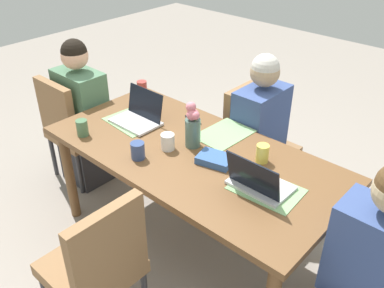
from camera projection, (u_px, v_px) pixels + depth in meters
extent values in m
plane|color=gray|center=(192.00, 242.00, 2.94)|extent=(10.00, 10.00, 0.00)
cube|color=brown|center=(192.00, 154.00, 2.56)|extent=(1.85, 0.90, 0.04)
cylinder|color=brown|center=(69.00, 176.00, 3.01)|extent=(0.07, 0.07, 0.71)
cylinder|color=brown|center=(146.00, 137.00, 3.47)|extent=(0.07, 0.07, 0.71)
cylinder|color=brown|center=(339.00, 234.00, 2.50)|extent=(0.07, 0.07, 0.71)
cube|color=olive|center=(262.00, 152.00, 3.17)|extent=(0.44, 0.44, 0.08)
cube|color=olive|center=(243.00, 113.00, 3.14)|extent=(0.06, 0.42, 0.45)
cylinder|color=#333338|center=(293.00, 176.00, 3.30)|extent=(0.04, 0.04, 0.37)
cylinder|color=#333338|center=(266.00, 198.00, 3.06)|extent=(0.04, 0.04, 0.37)
cylinder|color=#333338|center=(253.00, 158.00, 3.52)|extent=(0.04, 0.04, 0.37)
cylinder|color=#333338|center=(225.00, 178.00, 3.28)|extent=(0.04, 0.04, 0.37)
cube|color=#2D2D33|center=(255.00, 176.00, 3.23)|extent=(0.36, 0.34, 0.45)
cube|color=#384C84|center=(260.00, 121.00, 2.98)|extent=(0.24, 0.40, 0.50)
sphere|color=tan|center=(265.00, 72.00, 2.79)|extent=(0.20, 0.20, 0.20)
sphere|color=beige|center=(265.00, 68.00, 2.77)|extent=(0.19, 0.19, 0.19)
cube|color=olive|center=(82.00, 132.00, 3.43)|extent=(0.44, 0.44, 0.08)
cube|color=olive|center=(56.00, 111.00, 3.18)|extent=(0.42, 0.06, 0.45)
cylinder|color=#333338|center=(91.00, 139.00, 3.78)|extent=(0.04, 0.04, 0.37)
cylinder|color=#333338|center=(118.00, 154.00, 3.56)|extent=(0.04, 0.04, 0.37)
cylinder|color=#333338|center=(53.00, 156.00, 3.54)|extent=(0.04, 0.04, 0.37)
cylinder|color=#333338|center=(80.00, 174.00, 3.32)|extent=(0.04, 0.04, 0.37)
cube|color=#2D2D33|center=(89.00, 154.00, 3.50)|extent=(0.34, 0.36, 0.45)
cube|color=#4C7556|center=(81.00, 102.00, 3.25)|extent=(0.40, 0.24, 0.50)
sphere|color=#DDA585|center=(74.00, 56.00, 3.06)|extent=(0.20, 0.20, 0.20)
sphere|color=black|center=(74.00, 52.00, 3.04)|extent=(0.19, 0.19, 0.19)
cube|color=#384C84|center=(376.00, 257.00, 1.89)|extent=(0.40, 0.24, 0.50)
cube|color=olive|center=(91.00, 268.00, 2.21)|extent=(0.44, 0.44, 0.08)
cube|color=olive|center=(108.00, 249.00, 1.97)|extent=(0.06, 0.42, 0.45)
cylinder|color=#333338|center=(103.00, 259.00, 2.56)|extent=(0.04, 0.04, 0.37)
cylinder|color=#4C6B60|center=(193.00, 133.00, 2.56)|extent=(0.09, 0.09, 0.18)
sphere|color=#DB7584|center=(195.00, 116.00, 2.47)|extent=(0.05, 0.05, 0.05)
cylinder|color=#477A3D|center=(195.00, 118.00, 2.48)|extent=(0.01, 0.01, 0.04)
sphere|color=#DB7584|center=(195.00, 113.00, 2.51)|extent=(0.05, 0.05, 0.05)
cylinder|color=#477A3D|center=(195.00, 116.00, 2.52)|extent=(0.01, 0.01, 0.03)
sphere|color=#DB7584|center=(191.00, 107.00, 2.48)|extent=(0.06, 0.06, 0.06)
cylinder|color=#477A3D|center=(191.00, 113.00, 2.50)|extent=(0.01, 0.01, 0.08)
sphere|color=#DB7584|center=(192.00, 115.00, 2.49)|extent=(0.07, 0.07, 0.07)
cylinder|color=#477A3D|center=(192.00, 117.00, 2.50)|extent=(0.01, 0.01, 0.03)
cube|color=#7FAD70|center=(224.00, 134.00, 2.72)|extent=(0.27, 0.37, 0.00)
cube|color=#7FAD70|center=(133.00, 121.00, 2.86)|extent=(0.38, 0.29, 0.00)
cube|color=#7FAD70|center=(266.00, 189.00, 2.22)|extent=(0.38, 0.28, 0.00)
cube|color=silver|center=(261.00, 185.00, 2.24)|extent=(0.32, 0.22, 0.02)
cube|color=black|center=(253.00, 176.00, 2.13)|extent=(0.31, 0.05, 0.20)
cube|color=silver|center=(136.00, 122.00, 2.84)|extent=(0.32, 0.22, 0.02)
cube|color=black|center=(145.00, 103.00, 2.84)|extent=(0.31, 0.05, 0.20)
cylinder|color=white|center=(168.00, 142.00, 2.54)|extent=(0.08, 0.08, 0.10)
cylinder|color=#DBC64C|center=(262.00, 153.00, 2.43)|extent=(0.07, 0.07, 0.11)
cylinder|color=#AD3D38|center=(142.00, 88.00, 3.21)|extent=(0.08, 0.08, 0.11)
cylinder|color=#33477A|center=(138.00, 151.00, 2.46)|extent=(0.08, 0.08, 0.10)
cylinder|color=#47704C|center=(82.00, 128.00, 2.68)|extent=(0.07, 0.07, 0.11)
cube|color=#335693|center=(215.00, 160.00, 2.43)|extent=(0.23, 0.19, 0.04)
cube|color=black|center=(193.00, 120.00, 2.88)|extent=(0.17, 0.14, 0.01)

